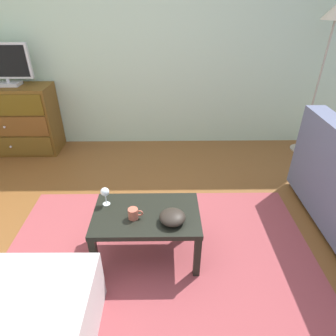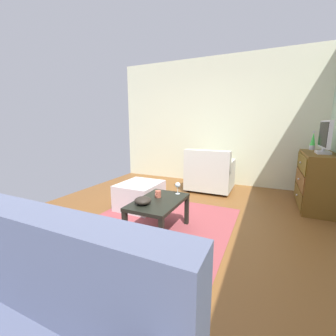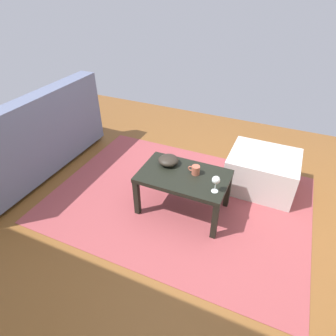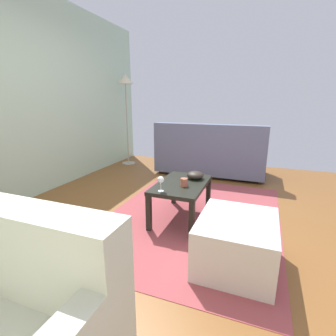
{
  "view_description": "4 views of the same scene",
  "coord_description": "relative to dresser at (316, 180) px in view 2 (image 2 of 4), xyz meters",
  "views": [
    {
      "loc": [
        0.25,
        -1.82,
        1.9
      ],
      "look_at": [
        0.28,
        0.02,
        0.78
      ],
      "focal_mm": 31.0,
      "sensor_mm": 36.0,
      "label": 1
    },
    {
      "loc": [
        2.38,
        1.09,
        1.34
      ],
      "look_at": [
        -0.15,
        -0.08,
        0.78
      ],
      "focal_mm": 23.6,
      "sensor_mm": 36.0,
      "label": 2
    },
    {
      "loc": [
        -0.6,
        1.89,
        1.98
      ],
      "look_at": [
        0.23,
        0.01,
        0.53
      ],
      "focal_mm": 30.16,
      "sensor_mm": 36.0,
      "label": 3
    },
    {
      "loc": [
        -2.4,
        -0.87,
        1.31
      ],
      "look_at": [
        0.01,
        0.04,
        0.61
      ],
      "focal_mm": 26.67,
      "sensor_mm": 36.0,
      "label": 4
    }
  ],
  "objects": [
    {
      "name": "ground_plane",
      "position": [
        1.75,
        -1.82,
        -0.47
      ],
      "size": [
        5.86,
        4.74,
        0.05
      ],
      "primitive_type": "cube",
      "color": "brown"
    },
    {
      "name": "wall_plain_left",
      "position": [
        -0.94,
        -1.82,
        0.94
      ],
      "size": [
        0.12,
        4.74,
        2.77
      ],
      "primitive_type": "cube",
      "color": "beige",
      "rests_on": "ground_plane"
    },
    {
      "name": "area_rug",
      "position": [
        1.95,
        -2.02,
        -0.44
      ],
      "size": [
        2.6,
        1.9,
        0.01
      ],
      "primitive_type": "cube",
      "color": "#974045",
      "rests_on": "ground_plane"
    },
    {
      "name": "dresser",
      "position": [
        0.0,
        0.0,
        0.0
      ],
      "size": [
        1.12,
        0.49,
        0.89
      ],
      "color": "brown",
      "rests_on": "ground_plane"
    },
    {
      "name": "tv",
      "position": [
        0.07,
        0.02,
        0.71
      ],
      "size": [
        0.66,
        0.18,
        0.5
      ],
      "color": "silver",
      "rests_on": "dresser"
    },
    {
      "name": "lava_lamp",
      "position": [
        -0.46,
        -0.04,
        0.59
      ],
      "size": [
        0.09,
        0.09,
        0.33
      ],
      "color": "#B7B7BC",
      "rests_on": "dresser"
    },
    {
      "name": "coffee_table",
      "position": [
        1.86,
        -1.9,
        -0.08
      ],
      "size": [
        0.83,
        0.52,
        0.43
      ],
      "color": "black",
      "rests_on": "ground_plane"
    },
    {
      "name": "wine_glass",
      "position": [
        1.54,
        -1.78,
        0.1
      ],
      "size": [
        0.07,
        0.07,
        0.16
      ],
      "color": "silver",
      "rests_on": "coffee_table"
    },
    {
      "name": "mug",
      "position": [
        1.77,
        -1.95,
        0.03
      ],
      "size": [
        0.11,
        0.08,
        0.09
      ],
      "color": "#B05843",
      "rests_on": "coffee_table"
    },
    {
      "name": "bowl_decorative",
      "position": [
        2.06,
        -2.0,
        0.03
      ],
      "size": [
        0.2,
        0.2,
        0.09
      ],
      "primitive_type": "ellipsoid",
      "color": "#2A231D",
      "rests_on": "coffee_table"
    },
    {
      "name": "armchair",
      "position": [
        -0.17,
        -1.78,
        -0.1
      ],
      "size": [
        0.8,
        0.87,
        0.86
      ],
      "color": "#332319",
      "rests_on": "ground_plane"
    },
    {
      "name": "ottoman",
      "position": [
        1.22,
        -2.57,
        -0.24
      ],
      "size": [
        0.71,
        0.61,
        0.41
      ],
      "primitive_type": "cube",
      "rotation": [
        0.0,
        0.0,
        -0.01
      ],
      "color": "beige",
      "rests_on": "ground_plane"
    }
  ]
}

